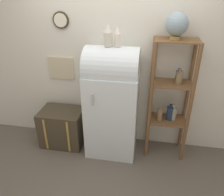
{
  "coord_description": "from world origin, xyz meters",
  "views": [
    {
      "loc": [
        0.47,
        -2.36,
        2.23
      ],
      "look_at": [
        -0.0,
        0.26,
        0.87
      ],
      "focal_mm": 35.0,
      "sensor_mm": 36.0,
      "label": 1
    }
  ],
  "objects": [
    {
      "name": "suitcase_trunk",
      "position": [
        -0.78,
        0.28,
        0.29
      ],
      "size": [
        0.64,
        0.47,
        0.57
      ],
      "color": "#423828",
      "rests_on": "ground_plane"
    },
    {
      "name": "vase_center",
      "position": [
        0.07,
        0.26,
        1.69
      ],
      "size": [
        0.08,
        0.08,
        0.24
      ],
      "color": "silver",
      "rests_on": "refrigerator"
    },
    {
      "name": "vase_left",
      "position": [
        -0.05,
        0.26,
        1.7
      ],
      "size": [
        0.11,
        0.11,
        0.26
      ],
      "color": "beige",
      "rests_on": "refrigerator"
    },
    {
      "name": "shelf_unit",
      "position": [
        0.78,
        0.35,
        0.92
      ],
      "size": [
        0.55,
        0.36,
        1.68
      ],
      "color": "brown",
      "rests_on": "ground_plane"
    },
    {
      "name": "wall_back",
      "position": [
        -0.0,
        0.57,
        1.35
      ],
      "size": [
        7.0,
        0.09,
        2.7
      ],
      "color": "silver",
      "rests_on": "ground_plane"
    },
    {
      "name": "globe",
      "position": [
        0.74,
        0.35,
        1.85
      ],
      "size": [
        0.27,
        0.27,
        0.31
      ],
      "color": "#AD8942",
      "rests_on": "shelf_unit"
    },
    {
      "name": "refrigerator",
      "position": [
        -0.0,
        0.26,
        0.82
      ],
      "size": [
        0.7,
        0.6,
        1.58
      ],
      "color": "silver",
      "rests_on": "ground_plane"
    },
    {
      "name": "ground_plane",
      "position": [
        0.0,
        0.0,
        0.0
      ],
      "size": [
        12.0,
        12.0,
        0.0
      ],
      "primitive_type": "plane",
      "color": "#60564C"
    }
  ]
}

